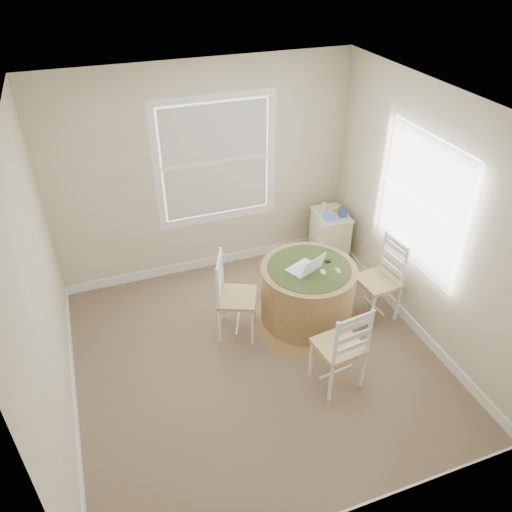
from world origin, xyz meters
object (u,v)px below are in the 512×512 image
round_table (307,293)px  chair_left (237,297)px  chair_near (339,345)px  laptop (306,268)px  corner_chest (329,237)px  chair_right (378,281)px

round_table → chair_left: bearing=-178.7°
chair_near → laptop: 0.93m
round_table → chair_near: 0.91m
laptop → corner_chest: bearing=-153.3°
round_table → laptop: laptop is taller
round_table → laptop: size_ratio=2.97×
chair_near → chair_right: bearing=-146.2°
chair_left → chair_near: size_ratio=1.00×
corner_chest → round_table: bearing=-123.7°
round_table → corner_chest: 1.28m
chair_right → laptop: size_ratio=2.34×
chair_left → chair_right: (1.55, -0.26, 0.00)m
chair_left → chair_right: bearing=-76.7°
round_table → chair_right: bearing=-2.9°
laptop → chair_right: bearing=146.4°
chair_right → laptop: (-0.83, 0.14, 0.29)m
chair_left → chair_near: (0.67, -1.01, 0.00)m
round_table → chair_near: (-0.10, -0.91, 0.07)m
chair_left → laptop: 0.78m
round_table → corner_chest: size_ratio=1.72×
laptop → corner_chest: (0.84, 1.03, -0.41)m
round_table → chair_near: bearing=-87.4°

